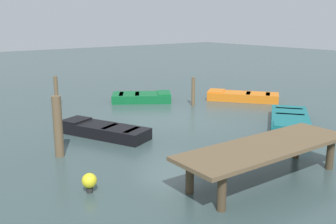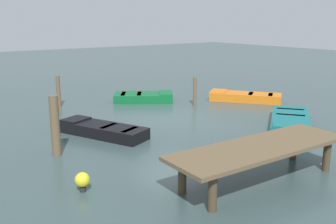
{
  "view_description": "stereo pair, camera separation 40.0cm",
  "coord_description": "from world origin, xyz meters",
  "px_view_note": "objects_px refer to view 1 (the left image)",
  "views": [
    {
      "loc": [
        9.33,
        11.99,
        4.01
      ],
      "look_at": [
        0.0,
        0.0,
        0.35
      ],
      "focal_mm": 41.15,
      "sensor_mm": 36.0,
      "label": 1
    },
    {
      "loc": [
        9.01,
        12.23,
        4.01
      ],
      "look_at": [
        0.0,
        0.0,
        0.35
      ],
      "focal_mm": 41.15,
      "sensor_mm": 36.0,
      "label": 2
    }
  ],
  "objects_px": {
    "mooring_piling_far_right": "(193,91)",
    "rowboat_green": "(142,97)",
    "rowboat_black": "(104,130)",
    "rowboat_orange": "(242,96)",
    "dock_segment": "(266,149)",
    "rowboat_teal": "(290,120)",
    "marker_buoy": "(89,181)",
    "mooring_piling_mid_right": "(56,92)",
    "mooring_piling_near_left": "(58,127)"
  },
  "relations": [
    {
      "from": "mooring_piling_near_left",
      "to": "mooring_piling_far_right",
      "type": "bearing_deg",
      "value": -160.37
    },
    {
      "from": "rowboat_black",
      "to": "marker_buoy",
      "type": "bearing_deg",
      "value": 124.32
    },
    {
      "from": "rowboat_teal",
      "to": "rowboat_green",
      "type": "bearing_deg",
      "value": -112.04
    },
    {
      "from": "rowboat_black",
      "to": "marker_buoy",
      "type": "height_order",
      "value": "marker_buoy"
    },
    {
      "from": "rowboat_green",
      "to": "mooring_piling_far_right",
      "type": "relative_size",
      "value": 2.33
    },
    {
      "from": "mooring_piling_far_right",
      "to": "rowboat_green",
      "type": "bearing_deg",
      "value": -58.72
    },
    {
      "from": "rowboat_green",
      "to": "mooring_piling_mid_right",
      "type": "bearing_deg",
      "value": -165.38
    },
    {
      "from": "rowboat_black",
      "to": "mooring_piling_far_right",
      "type": "relative_size",
      "value": 2.54
    },
    {
      "from": "marker_buoy",
      "to": "dock_segment",
      "type": "bearing_deg",
      "value": 151.66
    },
    {
      "from": "mooring_piling_far_right",
      "to": "rowboat_black",
      "type": "bearing_deg",
      "value": 17.14
    },
    {
      "from": "mooring_piling_far_right",
      "to": "mooring_piling_near_left",
      "type": "height_order",
      "value": "mooring_piling_near_left"
    },
    {
      "from": "rowboat_black",
      "to": "mooring_piling_far_right",
      "type": "distance_m",
      "value": 6.07
    },
    {
      "from": "dock_segment",
      "to": "mooring_piling_near_left",
      "type": "relative_size",
      "value": 2.78
    },
    {
      "from": "dock_segment",
      "to": "marker_buoy",
      "type": "distance_m",
      "value": 4.44
    },
    {
      "from": "rowboat_orange",
      "to": "marker_buoy",
      "type": "bearing_deg",
      "value": 77.51
    },
    {
      "from": "rowboat_green",
      "to": "marker_buoy",
      "type": "xyz_separation_m",
      "value": [
        6.87,
        7.91,
        0.07
      ]
    },
    {
      "from": "rowboat_black",
      "to": "rowboat_teal",
      "type": "bearing_deg",
      "value": -139.85
    },
    {
      "from": "dock_segment",
      "to": "marker_buoy",
      "type": "height_order",
      "value": "dock_segment"
    },
    {
      "from": "mooring_piling_far_right",
      "to": "rowboat_teal",
      "type": "bearing_deg",
      "value": 96.34
    },
    {
      "from": "mooring_piling_far_right",
      "to": "marker_buoy",
      "type": "relative_size",
      "value": 2.84
    },
    {
      "from": "rowboat_teal",
      "to": "mooring_piling_far_right",
      "type": "bearing_deg",
      "value": -120.64
    },
    {
      "from": "mooring_piling_mid_right",
      "to": "rowboat_teal",
      "type": "bearing_deg",
      "value": 123.75
    },
    {
      "from": "mooring_piling_mid_right",
      "to": "marker_buoy",
      "type": "distance_m",
      "value": 9.8
    },
    {
      "from": "dock_segment",
      "to": "rowboat_black",
      "type": "distance_m",
      "value": 6.12
    },
    {
      "from": "rowboat_black",
      "to": "rowboat_orange",
      "type": "xyz_separation_m",
      "value": [
        -8.54,
        -1.14,
        -0.0
      ]
    },
    {
      "from": "rowboat_green",
      "to": "mooring_piling_mid_right",
      "type": "distance_m",
      "value": 4.15
    },
    {
      "from": "rowboat_green",
      "to": "rowboat_teal",
      "type": "bearing_deg",
      "value": -40.49
    },
    {
      "from": "rowboat_orange",
      "to": "rowboat_green",
      "type": "bearing_deg",
      "value": 17.97
    },
    {
      "from": "rowboat_black",
      "to": "mooring_piling_mid_right",
      "type": "relative_size",
      "value": 2.39
    },
    {
      "from": "mooring_piling_near_left",
      "to": "marker_buoy",
      "type": "relative_size",
      "value": 3.84
    },
    {
      "from": "rowboat_black",
      "to": "mooring_piling_far_right",
      "type": "bearing_deg",
      "value": -95.71
    },
    {
      "from": "rowboat_black",
      "to": "rowboat_orange",
      "type": "bearing_deg",
      "value": -105.26
    },
    {
      "from": "rowboat_teal",
      "to": "mooring_piling_far_right",
      "type": "xyz_separation_m",
      "value": [
        0.56,
        -5.01,
        0.47
      ]
    },
    {
      "from": "rowboat_black",
      "to": "rowboat_orange",
      "type": "height_order",
      "value": "same"
    },
    {
      "from": "mooring_piling_mid_right",
      "to": "mooring_piling_near_left",
      "type": "distance_m",
      "value": 6.98
    },
    {
      "from": "dock_segment",
      "to": "rowboat_black",
      "type": "relative_size",
      "value": 1.48
    },
    {
      "from": "rowboat_green",
      "to": "mooring_piling_mid_right",
      "type": "height_order",
      "value": "mooring_piling_mid_right"
    },
    {
      "from": "dock_segment",
      "to": "rowboat_teal",
      "type": "relative_size",
      "value": 1.34
    },
    {
      "from": "mooring_piling_near_left",
      "to": "marker_buoy",
      "type": "height_order",
      "value": "mooring_piling_near_left"
    },
    {
      "from": "rowboat_green",
      "to": "rowboat_teal",
      "type": "distance_m",
      "value": 7.56
    },
    {
      "from": "marker_buoy",
      "to": "rowboat_teal",
      "type": "bearing_deg",
      "value": -176.04
    },
    {
      "from": "rowboat_teal",
      "to": "rowboat_orange",
      "type": "xyz_separation_m",
      "value": [
        -2.21,
        -4.37,
        0.0
      ]
    },
    {
      "from": "dock_segment",
      "to": "rowboat_orange",
      "type": "bearing_deg",
      "value": -133.27
    },
    {
      "from": "mooring_piling_near_left",
      "to": "dock_segment",
      "type": "bearing_deg",
      "value": 124.97
    },
    {
      "from": "rowboat_orange",
      "to": "mooring_piling_near_left",
      "type": "height_order",
      "value": "mooring_piling_near_left"
    },
    {
      "from": "dock_segment",
      "to": "rowboat_black",
      "type": "bearing_deg",
      "value": -74.69
    },
    {
      "from": "rowboat_black",
      "to": "rowboat_orange",
      "type": "distance_m",
      "value": 8.62
    },
    {
      "from": "dock_segment",
      "to": "rowboat_green",
      "type": "xyz_separation_m",
      "value": [
        -2.99,
        -10.0,
        -0.61
      ]
    },
    {
      "from": "mooring_piling_near_left",
      "to": "marker_buoy",
      "type": "distance_m",
      "value": 2.93
    },
    {
      "from": "dock_segment",
      "to": "rowboat_black",
      "type": "height_order",
      "value": "dock_segment"
    }
  ]
}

